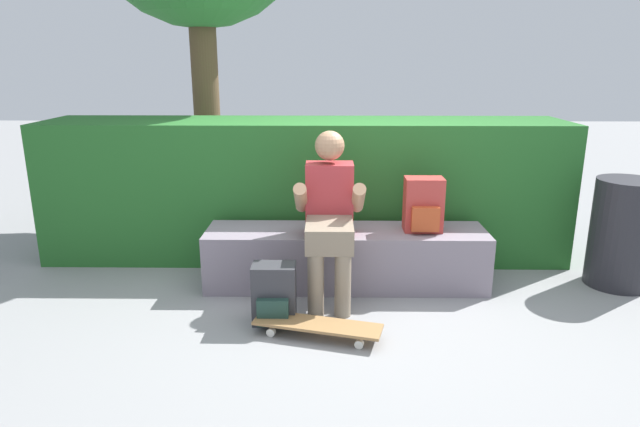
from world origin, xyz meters
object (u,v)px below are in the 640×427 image
object	(u,v)px
skateboard_near_person	(317,325)
trash_bin	(623,233)
backpack_on_bench	(423,206)
backpack_on_ground	(274,295)
bench_main	(346,257)
person_skater	(329,212)

from	to	relation	value
skateboard_near_person	trash_bin	world-z (taller)	trash_bin
skateboard_near_person	trash_bin	bearing A→B (deg)	20.66
backpack_on_bench	backpack_on_ground	xyz separation A→B (m)	(-1.05, -0.63, -0.44)
backpack_on_bench	bench_main	bearing A→B (deg)	179.05
backpack_on_bench	trash_bin	world-z (taller)	backpack_on_bench
backpack_on_bench	trash_bin	distance (m)	1.52
skateboard_near_person	person_skater	bearing A→B (deg)	83.17
bench_main	person_skater	world-z (taller)	person_skater
trash_bin	backpack_on_bench	bearing A→B (deg)	-178.49
skateboard_near_person	backpack_on_bench	bearing A→B (deg)	46.87
bench_main	skateboard_near_person	world-z (taller)	bench_main
bench_main	backpack_on_bench	size ratio (longest dim) A/B	5.24
skateboard_near_person	bench_main	bearing A→B (deg)	76.46
person_skater	backpack_on_bench	world-z (taller)	person_skater
bench_main	skateboard_near_person	bearing A→B (deg)	-103.54
person_skater	backpack_on_bench	size ratio (longest dim) A/B	2.97
backpack_on_ground	trash_bin	world-z (taller)	trash_bin
person_skater	trash_bin	bearing A→B (deg)	6.43
backpack_on_ground	backpack_on_bench	bearing A→B (deg)	31.06
person_skater	backpack_on_ground	xyz separation A→B (m)	(-0.36, -0.42, -0.44)
person_skater	backpack_on_bench	bearing A→B (deg)	16.75
backpack_on_ground	trash_bin	size ratio (longest dim) A/B	0.49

